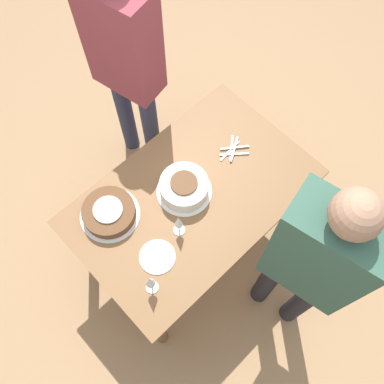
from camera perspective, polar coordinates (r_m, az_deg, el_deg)
ground_plane at (r=3.03m, az=0.00°, el=-6.15°), size 12.00×12.00×0.00m
dining_table at (r=2.46m, az=0.00°, el=-1.64°), size 1.34×0.85×0.72m
cake_center_white at (r=2.32m, az=-1.06°, el=0.63°), size 0.31×0.31×0.11m
cake_front_chocolate at (r=2.32m, az=-11.00°, el=-2.69°), size 0.32×0.32×0.08m
wine_glass_near at (r=2.08m, az=-5.61°, el=-11.80°), size 0.07×0.07×0.19m
wine_glass_far at (r=2.17m, az=-1.80°, el=-4.07°), size 0.06×0.06×0.18m
dessert_plate_right at (r=2.24m, az=-4.65°, el=-8.61°), size 0.19×0.19×0.01m
fork_pile at (r=2.49m, az=5.47°, el=5.62°), size 0.19×0.16×0.01m
person_cutting at (r=2.53m, az=-8.89°, el=17.23°), size 0.30×0.44×1.68m
person_watching at (r=2.00m, az=15.69°, el=-8.95°), size 0.30×0.44×1.67m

